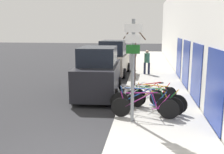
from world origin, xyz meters
TOP-DOWN VIEW (x-y plane):
  - ground_plane at (0.00, 11.20)m, footprint 80.00×80.00m
  - sidewalk_curb at (2.60, 14.00)m, footprint 3.20×32.00m
  - building_facade at (4.35, 13.90)m, footprint 0.23×32.00m
  - signpost at (1.63, 2.96)m, footprint 0.58×0.13m
  - bicycle_0 at (2.06, 3.34)m, footprint 2.39×0.44m
  - bicycle_1 at (1.97, 3.83)m, footprint 2.38×0.76m
  - bicycle_2 at (2.42, 4.14)m, footprint 2.03×1.21m
  - bicycle_3 at (2.53, 4.40)m, footprint 2.15×1.14m
  - bicycle_4 at (1.77, 4.61)m, footprint 2.15×0.93m
  - bicycle_5 at (2.33, 5.08)m, footprint 2.16×1.00m
  - parked_car_0 at (-0.23, 6.73)m, footprint 2.24×4.57m
  - parked_car_1 at (-0.22, 12.49)m, footprint 2.15×4.41m
  - pedestrian_near at (2.15, 12.13)m, footprint 0.44×0.37m
  - street_tree at (1.43, 8.57)m, footprint 1.33×1.34m

SIDE VIEW (x-z plane):
  - ground_plane at x=0.00m, z-range 0.00..0.00m
  - sidewalk_curb at x=2.60m, z-range 0.00..0.15m
  - bicycle_4 at x=1.77m, z-range 0.09..0.97m
  - bicycle_5 at x=2.33m, z-range 0.08..1.01m
  - bicycle_2 at x=2.42m, z-range 0.08..1.02m
  - bicycle_0 at x=2.06m, z-range 0.08..1.04m
  - bicycle_3 at x=2.53m, z-range 0.07..1.06m
  - bicycle_1 at x=1.97m, z-range 0.07..1.06m
  - parked_car_0 at x=-0.23m, z-range -0.10..2.30m
  - parked_car_1 at x=-0.22m, z-range -0.13..2.32m
  - pedestrian_near at x=2.15m, z-range 0.28..1.95m
  - street_tree at x=1.43m, z-range -0.03..3.44m
  - signpost at x=1.63m, z-range 0.33..3.75m
  - building_facade at x=4.35m, z-range -0.03..6.47m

